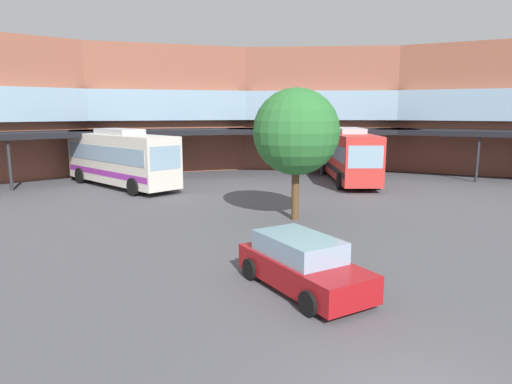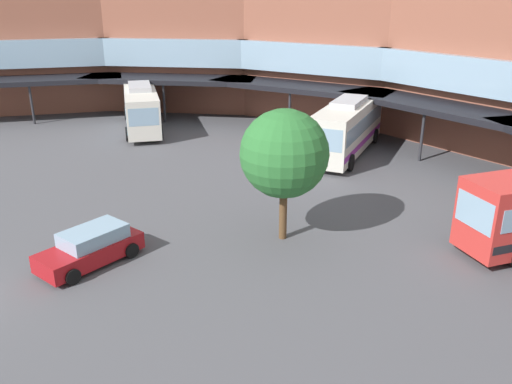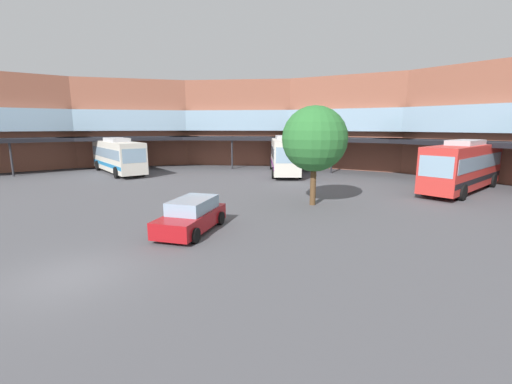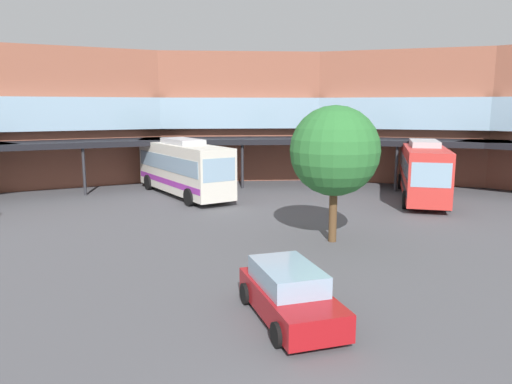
{
  "view_description": "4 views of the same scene",
  "coord_description": "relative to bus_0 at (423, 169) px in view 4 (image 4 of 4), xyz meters",
  "views": [
    {
      "loc": [
        -4.8,
        -5.54,
        5.07
      ],
      "look_at": [
        1.47,
        14.05,
        1.39
      ],
      "focal_mm": 32.01,
      "sensor_mm": 36.0,
      "label": 1
    },
    {
      "loc": [
        20.43,
        -0.8,
        11.02
      ],
      "look_at": [
        0.57,
        14.51,
        1.31
      ],
      "focal_mm": 37.32,
      "sensor_mm": 36.0,
      "label": 2
    },
    {
      "loc": [
        10.53,
        -6.31,
        4.92
      ],
      "look_at": [
        1.92,
        9.21,
        1.48
      ],
      "focal_mm": 24.18,
      "sensor_mm": 36.0,
      "label": 3
    },
    {
      "loc": [
        -1.7,
        -7.35,
        6.06
      ],
      "look_at": [
        -0.2,
        12.7,
        2.54
      ],
      "focal_mm": 34.5,
      "sensor_mm": 36.0,
      "label": 4
    }
  ],
  "objects": [
    {
      "name": "station_building",
      "position": [
        -11.64,
        1.75,
        3.24
      ],
      "size": [
        76.75,
        34.23,
        10.33
      ],
      "color": "#93543F",
      "rests_on": "ground"
    },
    {
      "name": "bus_0",
      "position": [
        0.0,
        0.0,
        0.0
      ],
      "size": [
        5.69,
        11.01,
        3.86
      ],
      "rotation": [
        0.0,
        0.0,
        4.39
      ],
      "color": "red",
      "rests_on": "ground"
    },
    {
      "name": "bus_2",
      "position": [
        -15.8,
        2.37,
        0.02
      ],
      "size": [
        7.07,
        10.34,
        3.9
      ],
      "rotation": [
        0.0,
        0.0,
        5.2
      ],
      "color": "silver",
      "rests_on": "ground"
    },
    {
      "name": "parked_car",
      "position": [
        -11.38,
        -17.86,
        -1.21
      ],
      "size": [
        2.78,
        4.69,
        1.53
      ],
      "rotation": [
        0.0,
        0.0,
        4.94
      ],
      "color": "#A51419",
      "rests_on": "ground"
    },
    {
      "name": "plaza_tree",
      "position": [
        -8.27,
        -9.87,
        2.15
      ],
      "size": [
        3.99,
        3.99,
        6.12
      ],
      "color": "brown",
      "rests_on": "ground"
    }
  ]
}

